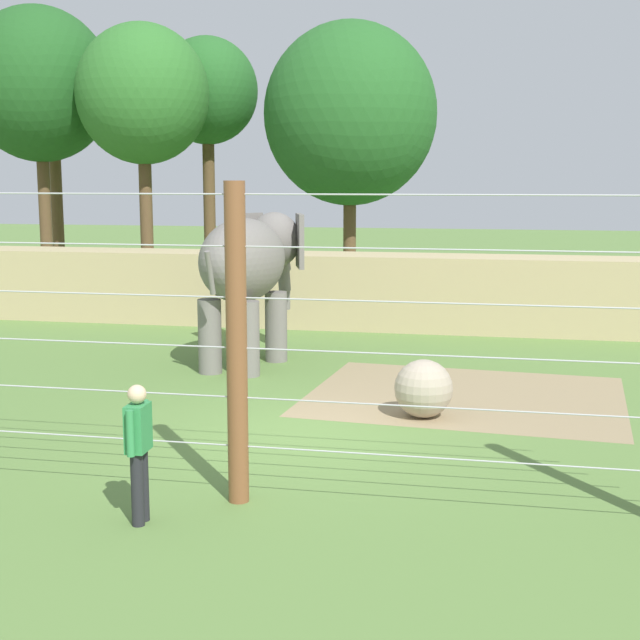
{
  "coord_description": "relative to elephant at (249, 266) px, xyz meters",
  "views": [
    {
      "loc": [
        2.94,
        -13.35,
        4.02
      ],
      "look_at": [
        -0.37,
        2.78,
        1.4
      ],
      "focal_mm": 49.94,
      "sensor_mm": 36.0,
      "label": 1
    }
  ],
  "objects": [
    {
      "name": "cable_fence",
      "position": [
        2.33,
        -8.15,
        -0.16
      ],
      "size": [
        11.34,
        0.26,
        4.0
      ],
      "color": "brown",
      "rests_on": "ground"
    },
    {
      "name": "tree_left_of_centre",
      "position": [
        -11.55,
        13.37,
        4.86
      ],
      "size": [
        3.97,
        3.97,
        9.18
      ],
      "color": "brown",
      "rests_on": "ground"
    },
    {
      "name": "tree_behind_wall",
      "position": [
        -6.74,
        10.59,
        4.65
      ],
      "size": [
        4.49,
        4.49,
        9.22
      ],
      "color": "brown",
      "rests_on": "ground"
    },
    {
      "name": "embankment_wall",
      "position": [
        2.4,
        5.39,
        -1.17
      ],
      "size": [
        36.0,
        1.8,
        1.99
      ],
      "primitive_type": "cube",
      "color": "tan",
      "rests_on": "ground"
    },
    {
      "name": "dirt_patch",
      "position": [
        4.75,
        -2.02,
        -2.16
      ],
      "size": [
        6.11,
        5.21,
        0.01
      ],
      "primitive_type": "cube",
      "rotation": [
        0.0,
        0.0,
        -0.08
      ],
      "color": "#937F5B",
      "rests_on": "ground"
    },
    {
      "name": "ground_plane",
      "position": [
        2.4,
        -5.1,
        -2.16
      ],
      "size": [
        120.0,
        120.0,
        0.0
      ],
      "primitive_type": "plane",
      "color": "#5B7F3D"
    },
    {
      "name": "enrichment_ball",
      "position": [
        4.11,
        -3.68,
        -1.67
      ],
      "size": [
        1.0,
        1.0,
        1.0
      ],
      "primitive_type": "sphere",
      "color": "tan",
      "rests_on": "ground"
    },
    {
      "name": "tree_right_of_centre",
      "position": [
        0.14,
        12.02,
        4.02
      ],
      "size": [
        5.88,
        5.88,
        9.28
      ],
      "color": "brown",
      "rests_on": "ground"
    },
    {
      "name": "elephant",
      "position": [
        0.0,
        0.0,
        0.0
      ],
      "size": [
        2.03,
        4.4,
        3.27
      ],
      "color": "slate",
      "rests_on": "ground"
    },
    {
      "name": "zookeeper",
      "position": [
        1.26,
        -9.08,
        -1.24
      ],
      "size": [
        0.23,
        0.58,
        1.67
      ],
      "color": "#232328",
      "rests_on": "ground"
    },
    {
      "name": "tree_far_left",
      "position": [
        -10.93,
        11.28,
        5.13
      ],
      "size": [
        5.18,
        5.18,
        10.05
      ],
      "color": "brown",
      "rests_on": "ground"
    },
    {
      "name": "tree_far_right",
      "position": [
        -5.37,
        13.32,
        4.94
      ],
      "size": [
        3.69,
        3.69,
        9.13
      ],
      "color": "brown",
      "rests_on": "ground"
    }
  ]
}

